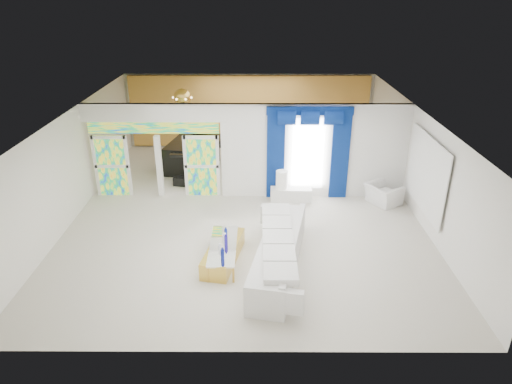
{
  "coord_description": "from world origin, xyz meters",
  "views": [
    {
      "loc": [
        0.35,
        -12.56,
        6.24
      ],
      "look_at": [
        0.3,
        -1.2,
        1.1
      ],
      "focal_mm": 32.23,
      "sensor_mm": 36.0,
      "label": 1
    }
  ],
  "objects_px": {
    "grand_piano": "(192,155)",
    "coffee_table": "(223,253)",
    "white_sofa": "(279,254)",
    "console_table": "(291,195)",
    "armchair": "(383,194)"
  },
  "relations": [
    {
      "from": "armchair",
      "to": "grand_piano",
      "type": "distance_m",
      "value": 6.98
    },
    {
      "from": "console_table",
      "to": "coffee_table",
      "type": "bearing_deg",
      "value": -118.64
    },
    {
      "from": "grand_piano",
      "to": "armchair",
      "type": "bearing_deg",
      "value": -14.34
    },
    {
      "from": "grand_piano",
      "to": "coffee_table",
      "type": "bearing_deg",
      "value": -65.07
    },
    {
      "from": "white_sofa",
      "to": "grand_piano",
      "type": "height_order",
      "value": "grand_piano"
    },
    {
      "from": "white_sofa",
      "to": "console_table",
      "type": "xyz_separation_m",
      "value": [
        0.54,
        3.76,
        -0.16
      ]
    },
    {
      "from": "armchair",
      "to": "grand_piano",
      "type": "relative_size",
      "value": 0.48
    },
    {
      "from": "console_table",
      "to": "white_sofa",
      "type": "bearing_deg",
      "value": -98.15
    },
    {
      "from": "white_sofa",
      "to": "grand_piano",
      "type": "xyz_separation_m",
      "value": [
        -2.92,
        6.56,
        0.13
      ]
    },
    {
      "from": "white_sofa",
      "to": "coffee_table",
      "type": "bearing_deg",
      "value": 178.57
    },
    {
      "from": "coffee_table",
      "to": "grand_piano",
      "type": "height_order",
      "value": "grand_piano"
    },
    {
      "from": "coffee_table",
      "to": "console_table",
      "type": "relative_size",
      "value": 1.52
    },
    {
      "from": "white_sofa",
      "to": "grand_piano",
      "type": "bearing_deg",
      "value": 125.07
    },
    {
      "from": "armchair",
      "to": "white_sofa",
      "type": "bearing_deg",
      "value": 104.83
    },
    {
      "from": "coffee_table",
      "to": "console_table",
      "type": "height_order",
      "value": "coffee_table"
    }
  ]
}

